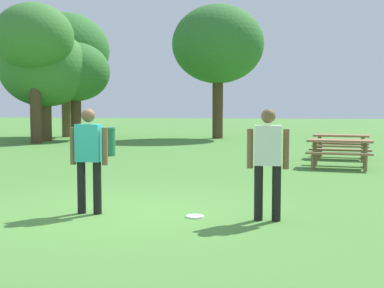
# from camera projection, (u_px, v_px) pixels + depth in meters

# --- Properties ---
(ground_plane) EXTENTS (120.00, 120.00, 0.00)m
(ground_plane) POSITION_uv_depth(u_px,v_px,m) (121.00, 212.00, 8.07)
(ground_plane) COLOR #4C8438
(person_thrower) EXTENTS (0.61, 0.22, 1.64)m
(person_thrower) POSITION_uv_depth(u_px,v_px,m) (89.00, 154.00, 7.90)
(person_thrower) COLOR black
(person_thrower) RESTS_ON ground
(person_catcher) EXTENTS (0.61, 0.22, 1.64)m
(person_catcher) POSITION_uv_depth(u_px,v_px,m) (268.00, 157.00, 7.41)
(person_catcher) COLOR black
(person_catcher) RESTS_ON ground
(frisbee) EXTENTS (0.27, 0.27, 0.03)m
(frisbee) POSITION_uv_depth(u_px,v_px,m) (195.00, 216.00, 7.70)
(frisbee) COLOR white
(frisbee) RESTS_ON ground
(picnic_table_near) EXTENTS (1.88, 1.64, 0.77)m
(picnic_table_near) POSITION_uv_depth(u_px,v_px,m) (340.00, 147.00, 13.78)
(picnic_table_near) COLOR olive
(picnic_table_near) RESTS_ON ground
(picnic_table_far) EXTENTS (1.90, 1.67, 0.77)m
(picnic_table_far) POSITION_uv_depth(u_px,v_px,m) (341.00, 141.00, 16.17)
(picnic_table_far) COLOR olive
(picnic_table_far) RESTS_ON ground
(trash_can_beside_table) EXTENTS (0.59, 0.59, 0.96)m
(trash_can_beside_table) POSITION_uv_depth(u_px,v_px,m) (107.00, 141.00, 17.14)
(trash_can_beside_table) COLOR #237047
(trash_can_beside_table) RESTS_ON ground
(tree_tall_left) EXTENTS (4.66, 4.66, 6.65)m
(tree_tall_left) POSITION_uv_depth(u_px,v_px,m) (66.00, 51.00, 27.32)
(tree_tall_left) COLOR brown
(tree_tall_left) RESTS_ON ground
(tree_broad_center) EXTENTS (4.28, 4.28, 5.28)m
(tree_broad_center) POSITION_uv_depth(u_px,v_px,m) (45.00, 69.00, 24.16)
(tree_broad_center) COLOR brown
(tree_broad_center) RESTS_ON ground
(tree_far_right) EXTENTS (3.50, 3.50, 6.21)m
(tree_far_right) POSITION_uv_depth(u_px,v_px,m) (34.00, 39.00, 22.53)
(tree_far_right) COLOR #4C3823
(tree_far_right) RESTS_ON ground
(tree_slender_mid) EXTENTS (3.36, 3.36, 4.76)m
(tree_slender_mid) POSITION_uv_depth(u_px,v_px,m) (75.00, 73.00, 24.84)
(tree_slender_mid) COLOR #4C3823
(tree_slender_mid) RESTS_ON ground
(tree_back_left) EXTENTS (4.69, 4.69, 6.81)m
(tree_back_left) POSITION_uv_depth(u_px,v_px,m) (218.00, 45.00, 25.96)
(tree_back_left) COLOR #4C3823
(tree_back_left) RESTS_ON ground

